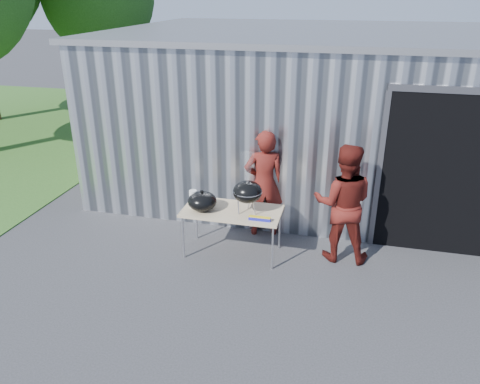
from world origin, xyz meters
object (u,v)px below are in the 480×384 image
(folding_table, at_px, (232,212))
(person_cook, at_px, (264,184))
(person_bystander, at_px, (343,203))
(kettle_grill, at_px, (247,187))

(folding_table, relative_size, person_cook, 0.83)
(folding_table, distance_m, person_cook, 0.87)
(person_cook, height_order, person_bystander, person_bystander)
(folding_table, bearing_deg, kettle_grill, -6.99)
(folding_table, height_order, kettle_grill, kettle_grill)
(person_bystander, bearing_deg, person_cook, -22.48)
(folding_table, bearing_deg, person_cook, 66.34)
(folding_table, xyz_separation_m, kettle_grill, (0.24, -0.03, 0.46))
(kettle_grill, height_order, person_cook, person_cook)
(kettle_grill, relative_size, person_cook, 0.52)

